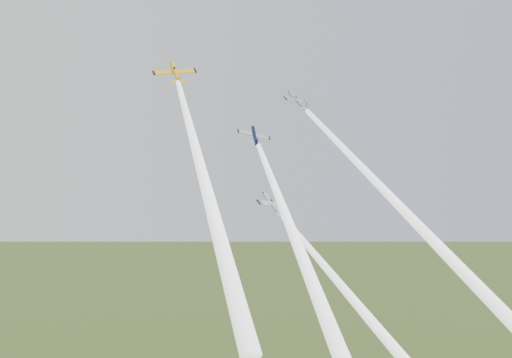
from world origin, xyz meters
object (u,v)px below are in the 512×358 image
plane_navy (254,135)px  plane_silver_low (273,205)px  plane_silver_right (297,101)px  plane_yellow (175,73)px

plane_navy → plane_silver_low: 15.48m
plane_navy → plane_silver_right: size_ratio=0.96×
plane_yellow → plane_silver_low: (14.99, -11.48, -25.54)m
plane_yellow → plane_silver_right: plane_yellow is taller
plane_silver_right → plane_yellow: bearing=153.2°
plane_silver_right → plane_silver_low: size_ratio=0.94×
plane_yellow → plane_silver_right: (26.03, -4.21, -4.19)m
plane_yellow → plane_navy: bearing=-2.2°
plane_silver_right → plane_silver_low: 25.11m
plane_yellow → plane_navy: plane_yellow is taller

